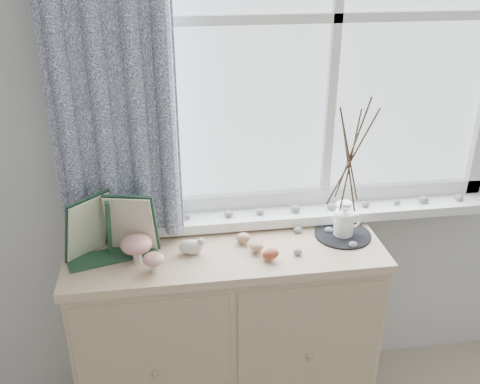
{
  "coord_description": "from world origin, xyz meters",
  "views": [
    {
      "loc": [
        -0.35,
        0.02,
        1.92
      ],
      "look_at": [
        -0.1,
        1.7,
        1.1
      ],
      "focal_mm": 40.0,
      "sensor_mm": 36.0,
      "label": 1
    }
  ],
  "objects": [
    {
      "name": "botanical_book",
      "position": [
        -0.57,
        1.71,
        0.98
      ],
      "size": [
        0.39,
        0.22,
        0.26
      ],
      "primitive_type": null,
      "rotation": [
        0.0,
        0.0,
        0.27
      ],
      "color": "#1F422C",
      "rests_on": "sideboard"
    },
    {
      "name": "wooden_eggs",
      "position": [
        -0.04,
        1.7,
        0.88
      ],
      "size": [
        0.13,
        0.17,
        0.06
      ],
      "color": "tan",
      "rests_on": "sideboard"
    },
    {
      "name": "toadstool_cluster",
      "position": [
        -0.46,
        1.68,
        0.92
      ],
      "size": [
        0.16,
        0.17,
        0.11
      ],
      "color": "silver",
      "rests_on": "sideboard"
    },
    {
      "name": "sideboard",
      "position": [
        -0.15,
        1.75,
        0.43
      ],
      "size": [
        1.2,
        0.45,
        0.85
      ],
      "color": "tan",
      "rests_on": "ground"
    },
    {
      "name": "sideboard_pebbles",
      "position": [
        0.18,
        1.76,
        0.86
      ],
      "size": [
        0.33,
        0.23,
        0.02
      ],
      "color": "#97989A",
      "rests_on": "sideboard"
    },
    {
      "name": "twig_pitcher",
      "position": [
        0.32,
        1.77,
        1.19
      ],
      "size": [
        0.25,
        0.25,
        0.59
      ],
      "rotation": [
        0.0,
        0.0,
        0.2
      ],
      "color": "white",
      "rests_on": "crocheted_doily"
    },
    {
      "name": "songbird_figurine",
      "position": [
        -0.28,
        1.72,
        0.88
      ],
      "size": [
        0.12,
        0.06,
        0.06
      ],
      "primitive_type": null,
      "rotation": [
        0.0,
        0.0,
        -0.05
      ],
      "color": "beige",
      "rests_on": "sideboard"
    },
    {
      "name": "crocheted_doily",
      "position": [
        0.32,
        1.77,
        0.85
      ],
      "size": [
        0.22,
        0.22,
        0.01
      ],
      "primitive_type": "cylinder",
      "color": "black",
      "rests_on": "sideboard"
    }
  ]
}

